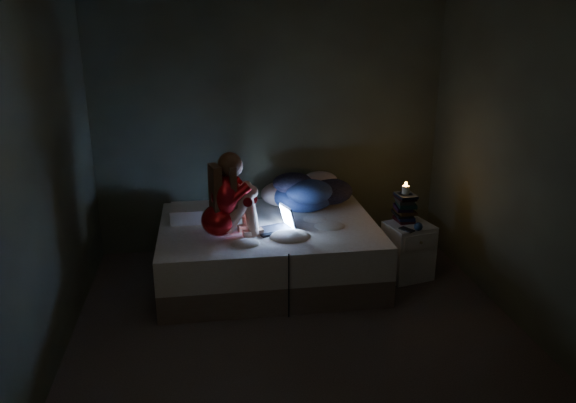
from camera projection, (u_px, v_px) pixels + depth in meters
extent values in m
cube|color=#2F2A27|center=(301.00, 338.00, 4.45)|extent=(3.60, 3.80, 0.02)
cube|color=#33352B|center=(270.00, 129.00, 5.83)|extent=(3.60, 0.02, 2.60)
cube|color=#33352B|center=(384.00, 312.00, 2.25)|extent=(3.60, 0.02, 2.60)
cube|color=#33352B|center=(37.00, 191.00, 3.78)|extent=(0.02, 3.80, 2.60)
cube|color=#33352B|center=(535.00, 170.00, 4.29)|extent=(0.02, 3.80, 2.60)
cube|color=silver|center=(195.00, 213.00, 5.38)|extent=(0.46, 0.33, 0.13)
cube|color=white|center=(408.00, 251.00, 5.40)|extent=(0.48, 0.44, 0.54)
cylinder|color=beige|center=(405.00, 190.00, 5.29)|extent=(0.07, 0.07, 0.08)
cube|color=black|center=(403.00, 229.00, 5.19)|extent=(0.11, 0.15, 0.01)
sphere|color=navy|center=(414.00, 227.00, 5.14)|extent=(0.08, 0.08, 0.08)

